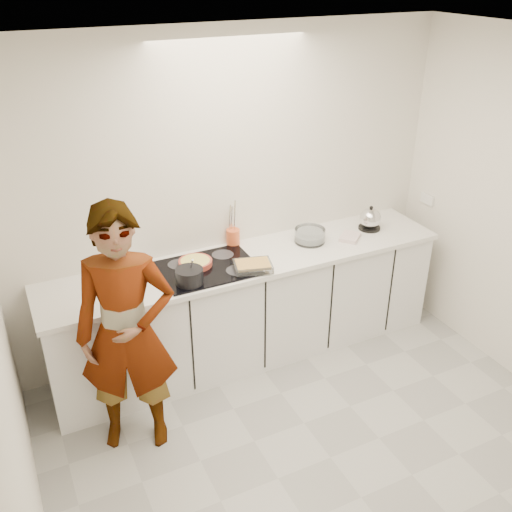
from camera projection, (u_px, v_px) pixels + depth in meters
name	position (u px, v px, depth m)	size (l,w,h in m)	color
floor	(330.00, 458.00, 3.84)	(3.60, 3.20, 0.00)	#B1B1AC
ceiling	(365.00, 52.00, 2.63)	(3.60, 3.20, 0.00)	white
wall_back	(231.00, 198.00, 4.51)	(3.60, 0.00, 2.60)	silver
wall_left	(5.00, 385.00, 2.54)	(0.00, 3.20, 2.60)	silver
base_cabinets	(249.00, 309.00, 4.65)	(3.20, 0.58, 0.87)	white
countertop	(249.00, 260.00, 4.44)	(3.24, 0.64, 0.04)	white
hob	(208.00, 268.00, 4.28)	(0.72, 0.54, 0.01)	black
tart_dish	(195.00, 262.00, 4.29)	(0.30, 0.30, 0.04)	#AA3D2D
saucepan	(189.00, 276.00, 4.05)	(0.21, 0.21, 0.19)	black
baking_dish	(253.00, 266.00, 4.23)	(0.32, 0.27, 0.05)	silver
mixing_bowl	(310.00, 236.00, 4.66)	(0.26, 0.26, 0.12)	silver
tea_towel	(350.00, 237.00, 4.73)	(0.20, 0.14, 0.03)	white
kettle	(370.00, 219.00, 4.87)	(0.19, 0.19, 0.21)	black
utensil_crock	(233.00, 237.00, 4.61)	(0.11, 0.11, 0.14)	orange
cook	(127.00, 333.00, 3.61)	(0.64, 0.42, 1.75)	white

